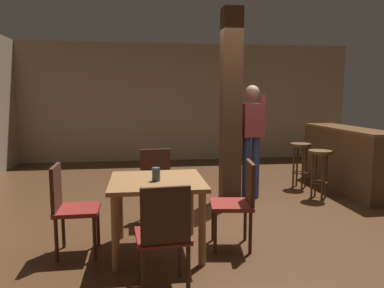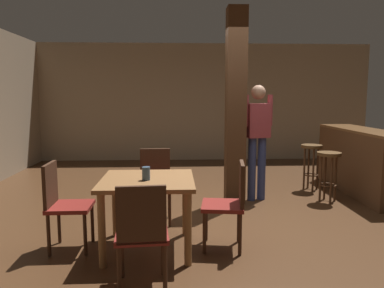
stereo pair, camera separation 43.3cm
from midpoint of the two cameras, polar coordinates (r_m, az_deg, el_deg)
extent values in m
plane|color=#422816|center=(4.95, 3.74, -11.08)|extent=(10.80, 10.80, 0.00)
cube|color=gray|center=(9.15, -1.93, 6.35)|extent=(8.00, 0.10, 2.80)
cube|color=#422816|center=(5.47, 3.68, 5.63)|extent=(0.28, 0.28, 2.80)
cube|color=brown|center=(3.78, -8.67, -5.69)|extent=(0.93, 0.93, 0.04)
cylinder|color=brown|center=(4.26, -3.16, -9.23)|extent=(0.07, 0.07, 0.70)
cylinder|color=brown|center=(4.27, -13.86, -9.39)|extent=(0.07, 0.07, 0.70)
cylinder|color=brown|center=(3.52, -2.05, -12.86)|extent=(0.07, 0.07, 0.70)
cylinder|color=brown|center=(3.53, -15.17, -13.05)|extent=(0.07, 0.07, 0.70)
cube|color=maroon|center=(3.90, 2.80, -9.27)|extent=(0.47, 0.47, 0.04)
cube|color=#382114|center=(3.86, 5.69, -6.03)|extent=(0.09, 0.38, 0.45)
cylinder|color=#382114|center=(3.80, 0.21, -13.29)|extent=(0.04, 0.04, 0.43)
cylinder|color=#382114|center=(4.13, 0.17, -11.58)|extent=(0.04, 0.04, 0.43)
cylinder|color=#382114|center=(3.82, 5.62, -13.22)|extent=(0.04, 0.04, 0.43)
cylinder|color=#382114|center=(4.15, 5.11, -11.52)|extent=(0.04, 0.04, 0.43)
cube|color=maroon|center=(4.63, -8.10, -6.65)|extent=(0.43, 0.43, 0.04)
cube|color=#382114|center=(4.77, -8.22, -3.47)|extent=(0.38, 0.05, 0.45)
cylinder|color=#382114|center=(4.53, -5.73, -9.89)|extent=(0.04, 0.04, 0.43)
cylinder|color=#382114|center=(4.52, -10.23, -10.01)|extent=(0.04, 0.04, 0.43)
cylinder|color=#382114|center=(4.86, -6.03, -8.67)|extent=(0.04, 0.04, 0.43)
cylinder|color=#382114|center=(4.86, -10.20, -8.78)|extent=(0.04, 0.04, 0.43)
cube|color=maroon|center=(3.96, -20.14, -9.45)|extent=(0.43, 0.43, 0.04)
cube|color=#382114|center=(3.95, -23.03, -6.27)|extent=(0.04, 0.38, 0.45)
cylinder|color=#382114|center=(4.17, -17.11, -11.75)|extent=(0.04, 0.04, 0.43)
cylinder|color=#382114|center=(3.84, -17.87, -13.44)|extent=(0.04, 0.04, 0.43)
cylinder|color=#382114|center=(4.23, -21.90, -11.66)|extent=(0.04, 0.04, 0.43)
cylinder|color=#382114|center=(3.91, -23.08, -13.30)|extent=(0.04, 0.04, 0.43)
cube|color=maroon|center=(3.11, -8.63, -13.73)|extent=(0.45, 0.45, 0.04)
cube|color=#382114|center=(2.86, -8.45, -10.89)|extent=(0.38, 0.07, 0.45)
cylinder|color=#382114|center=(3.36, -11.87, -16.35)|extent=(0.04, 0.04, 0.43)
cylinder|color=#382114|center=(3.38, -5.68, -16.09)|extent=(0.04, 0.04, 0.43)
cylinder|color=#382114|center=(3.04, -11.79, -18.99)|extent=(0.04, 0.04, 0.43)
cylinder|color=#382114|center=(3.06, -4.85, -18.67)|extent=(0.04, 0.04, 0.43)
cylinder|color=#33475B|center=(3.70, -8.85, -4.61)|extent=(0.08, 0.08, 0.13)
cube|color=maroon|center=(5.64, 6.94, 3.61)|extent=(0.38, 0.27, 0.50)
sphere|color=#997056|center=(5.63, 7.00, 7.83)|extent=(0.25, 0.25, 0.21)
cylinder|color=navy|center=(5.77, 7.53, -3.57)|extent=(0.14, 0.14, 0.95)
cylinder|color=navy|center=(5.70, 6.11, -3.69)|extent=(0.14, 0.14, 0.95)
cylinder|color=maroon|center=(5.73, 8.68, 5.14)|extent=(0.10, 0.10, 0.46)
cylinder|color=maroon|center=(5.55, 5.18, 5.12)|extent=(0.10, 0.10, 0.46)
cube|color=brown|center=(6.62, 21.21, 2.13)|extent=(0.56, 2.16, 0.04)
cube|color=#4C301C|center=(6.64, 20.24, -2.33)|extent=(0.36, 2.16, 1.00)
cylinder|color=#4C3319|center=(5.92, 16.99, -1.21)|extent=(0.35, 0.35, 0.05)
torus|color=#422816|center=(6.00, 16.82, -5.60)|extent=(0.25, 0.25, 0.02)
cylinder|color=#422816|center=(6.08, 16.41, -4.50)|extent=(0.03, 0.03, 0.69)
cylinder|color=#422816|center=(5.88, 17.32, -4.94)|extent=(0.03, 0.03, 0.69)
cylinder|color=#422816|center=(6.03, 17.83, -4.66)|extent=(0.03, 0.03, 0.69)
cylinder|color=#422816|center=(5.94, 15.86, -4.77)|extent=(0.03, 0.03, 0.69)
cylinder|color=#4C3319|center=(6.54, 14.42, -0.15)|extent=(0.34, 0.34, 0.05)
torus|color=#422816|center=(6.62, 14.29, -4.25)|extent=(0.24, 0.24, 0.02)
cylinder|color=#422816|center=(6.70, 13.95, -3.25)|extent=(0.03, 0.03, 0.71)
cylinder|color=#422816|center=(6.50, 14.68, -3.60)|extent=(0.03, 0.03, 0.71)
cylinder|color=#422816|center=(6.64, 15.20, -3.38)|extent=(0.03, 0.03, 0.71)
cylinder|color=#422816|center=(6.56, 13.41, -3.46)|extent=(0.03, 0.03, 0.71)
camera|label=1|loc=(0.22, -92.60, -0.34)|focal=35.00mm
camera|label=2|loc=(0.22, 87.40, 0.34)|focal=35.00mm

